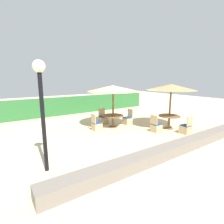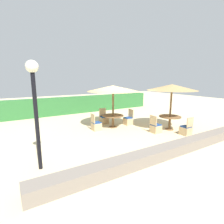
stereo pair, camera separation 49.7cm
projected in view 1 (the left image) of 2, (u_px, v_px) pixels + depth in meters
The scene contains 13 objects.
ground_plane at pixel (118, 130), 9.61m from camera, with size 40.00×40.00×0.00m, color beige.
hedge_row at pixel (77, 105), 14.07m from camera, with size 13.00×0.70×1.32m, color #2D6B33.
stone_border at pixel (175, 148), 6.61m from camera, with size 10.00×0.56×0.40m, color slate.
lamp_post at pixel (41, 95), 4.97m from camera, with size 0.36×0.36×3.32m.
parasol_front_right at pixel (171, 87), 9.38m from camera, with size 2.63×2.63×2.48m.
round_table_front_right at pixel (169, 118), 9.72m from camera, with size 1.17×1.17×0.75m.
patio_chair_front_right_west at pixel (156, 127), 9.18m from camera, with size 0.46×0.46×0.93m.
patio_chair_front_right_south at pixel (186, 129), 8.91m from camera, with size 0.46×0.46×0.93m.
parasol_center at pixel (113, 88), 9.67m from camera, with size 2.89×2.89×2.40m.
round_table_center at pixel (113, 117), 10.00m from camera, with size 1.20×1.20×0.70m.
patio_chair_center_north at pixel (103, 119), 10.88m from camera, with size 0.46×0.46×0.93m.
patio_chair_center_west at pixel (97, 126), 9.45m from camera, with size 0.46×0.46×0.93m.
patio_chair_center_east at pixel (128, 120), 10.69m from camera, with size 0.46×0.46×0.93m.
Camera 1 is at (-5.47, -7.44, 2.84)m, focal length 28.00 mm.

